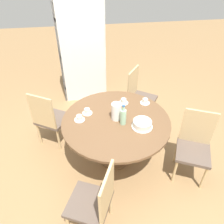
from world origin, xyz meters
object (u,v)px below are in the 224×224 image
cup_d (145,101)px  cake_main (142,124)px  bookshelf (83,51)px  water_bottle (123,116)px  cup_c (87,112)px  chair_d (95,201)px  cup_a (79,118)px  chair_a (194,145)px  cup_b (124,101)px  chair_c (50,118)px  coffee_pot (116,111)px  chair_b (139,95)px

cup_d → cake_main: bearing=-109.5°
bookshelf → cake_main: 2.05m
water_bottle → cake_main: size_ratio=1.08×
cup_c → cup_d: 0.85m
chair_d → cup_a: bearing=-149.5°
chair_a → water_bottle: (-0.89, 0.30, 0.35)m
cake_main → cup_a: bearing=161.9°
cup_b → cup_c: same height
cup_b → bookshelf: bearing=110.2°
bookshelf → cup_d: size_ratio=14.04×
chair_a → chair_c: same height
coffee_pot → chair_a: bearing=-23.2°
cup_c → chair_d: bearing=-90.5°
cup_b → chair_b: bearing=53.5°
cup_b → cup_d: 0.31m
cake_main → chair_c: bearing=151.9°
chair_c → cup_b: chair_c is taller
chair_a → chair_b: size_ratio=1.00×
coffee_pot → water_bottle: (0.07, -0.11, -0.01)m
chair_d → water_bottle: (0.45, 0.88, 0.35)m
bookshelf → cup_c: 1.57m
water_bottle → cup_b: water_bottle is taller
cup_d → chair_c: bearing=173.8°
chair_d → coffee_pot: bearing=-176.0°
cup_a → bookshelf: bearing=85.4°
chair_b → bookshelf: 1.34m
cup_b → cup_d: (0.31, -0.05, 0.00)m
coffee_pot → cup_b: (0.16, 0.34, -0.10)m
cup_a → cup_c: (0.11, 0.13, 0.00)m
coffee_pot → cake_main: coffee_pot is taller
chair_a → cake_main: 0.75m
cup_b → chair_a: bearing=-43.3°
cup_b → chair_c: bearing=174.5°
chair_c → chair_d: bearing=141.7°
chair_a → bookshelf: 2.55m
coffee_pot → cup_c: bearing=155.0°
cup_a → water_bottle: bearing=-15.7°
cup_c → chair_c: bearing=154.2°
cake_main → cup_c: bearing=150.1°
cup_b → cup_d: size_ratio=1.00×
chair_d → coffee_pot: size_ratio=3.45×
bookshelf → chair_a: bearing=121.4°
cup_c → cup_d: (0.84, 0.12, 0.00)m
chair_a → coffee_pot: size_ratio=3.45×
chair_c → cup_c: bearing=-175.0°
chair_a → bookshelf: size_ratio=0.49×
chair_a → coffee_pot: bearing=-177.6°
coffee_pot → water_bottle: size_ratio=0.97×
cup_c → water_bottle: bearing=-32.8°
chair_b → chair_c: size_ratio=1.00×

